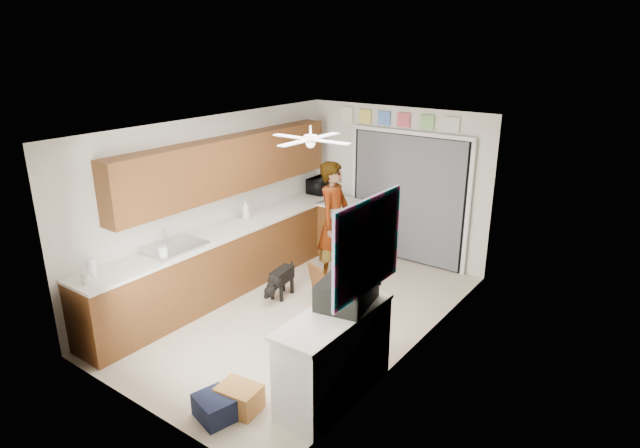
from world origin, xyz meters
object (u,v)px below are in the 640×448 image
Objects in this scene: suitcase at (347,291)px; dog at (282,281)px; microwave at (322,185)px; soap_bottle at (246,209)px; cup at (86,280)px; navy_crate at (215,407)px; cardboard_box at (239,398)px; paper_towel_roll at (91,267)px; man at (334,222)px.

suitcase is 2.34m from dog.
microwave is 1.82m from soap_bottle.
microwave reaches higher than dog.
soap_bottle is 0.52× the size of dog.
navy_crate is at bearing 2.18° from cup.
cardboard_box is 0.70× the size of dog.
microwave is 0.77× the size of suitcase.
soap_bottle reaches higher than dog.
cup is 0.48× the size of paper_towel_roll.
soap_bottle is 1.37× the size of paper_towel_roll.
soap_bottle is at bearing 127.67° from navy_crate.
paper_towel_roll is 0.58× the size of navy_crate.
suitcase is at bearing 60.43° from navy_crate.
dog is (0.85, 2.31, -0.82)m from paper_towel_roll.
cup is (0.06, -4.50, -0.09)m from microwave.
dog is at bearing 120.10° from cardboard_box.
suitcase is 1.53× the size of cardboard_box.
navy_crate is (2.00, -0.07, -0.93)m from paper_towel_roll.
suitcase reaches higher than paper_towel_roll.
navy_crate is (1.88, 0.07, -0.86)m from cup.
man is at bearing 108.02° from cardboard_box.
microwave reaches higher than cup.
paper_towel_roll is at bearing -175.73° from cardboard_box.
man is at bearing 66.25° from dog.
suitcase is at bearing -141.60° from microwave.
suitcase is 1.71m from navy_crate.
soap_bottle is at bearing 131.65° from cardboard_box.
man reaches higher than dog.
cup is 0.18× the size of dog.
man reaches higher than microwave.
soap_bottle is 0.17× the size of man.
man is (0.97, 3.40, -0.07)m from cup.
paper_towel_roll is at bearing 178.06° from microwave.
soap_bottle is 0.74× the size of cardboard_box.
navy_crate is (-0.70, -1.23, -0.96)m from suitcase.
navy_crate is at bearing -173.46° from man.
soap_bottle is 1.24m from dog.
navy_crate is 2.65m from dog.
man is at bearing -138.10° from microwave.
microwave is 4.59× the size of cup.
microwave is 4.50m from cup.
suitcase reaches higher than dog.
suitcase is 0.35× the size of man.
cardboard_box is 1.08× the size of navy_crate.
paper_towel_roll is (-0.12, 0.15, 0.07)m from cup.
microwave is at bearing 113.61° from navy_crate.
cardboard_box is at bearing -131.88° from suitcase.
microwave is 2.18× the size of paper_towel_roll.
cup reaches higher than cardboard_box.
suitcase is (2.64, -3.19, 0.00)m from microwave.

